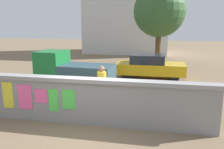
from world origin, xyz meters
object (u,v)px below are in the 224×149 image
(motorcycle, at_px, (148,91))
(bicycle_far, at_px, (190,107))
(tree_roadside, at_px, (159,11))
(car_parked, at_px, (150,66))
(auto_rickshaw_truck, at_px, (72,71))
(person_walking, at_px, (102,83))

(motorcycle, relative_size, bicycle_far, 1.15)
(tree_roadside, bearing_deg, car_parked, -94.97)
(auto_rickshaw_truck, xyz_separation_m, tree_roadside, (3.90, 7.28, 3.05))
(motorcycle, height_order, bicycle_far, bicycle_far)
(tree_roadside, bearing_deg, motorcycle, -91.57)
(person_walking, xyz_separation_m, tree_roadside, (1.89, 9.43, 2.96))
(auto_rickshaw_truck, bearing_deg, bicycle_far, -24.97)
(person_walking, bearing_deg, auto_rickshaw_truck, 133.13)
(person_walking, height_order, tree_roadside, tree_roadside)
(tree_roadside, bearing_deg, bicycle_far, -82.60)
(car_parked, relative_size, motorcycle, 2.01)
(bicycle_far, distance_m, tree_roadside, 10.40)
(auto_rickshaw_truck, height_order, person_walking, auto_rickshaw_truck)
(car_parked, distance_m, motorcycle, 4.34)
(motorcycle, bearing_deg, auto_rickshaw_truck, 162.85)
(person_walking, bearing_deg, tree_roadside, 78.67)
(car_parked, bearing_deg, bicycle_far, -73.93)
(auto_rickshaw_truck, height_order, car_parked, auto_rickshaw_truck)
(car_parked, xyz_separation_m, tree_roadside, (0.36, 4.08, 3.22))
(auto_rickshaw_truck, bearing_deg, tree_roadside, 61.84)
(bicycle_far, xyz_separation_m, person_walking, (-3.15, 0.26, 0.62))
(motorcycle, height_order, tree_roadside, tree_roadside)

